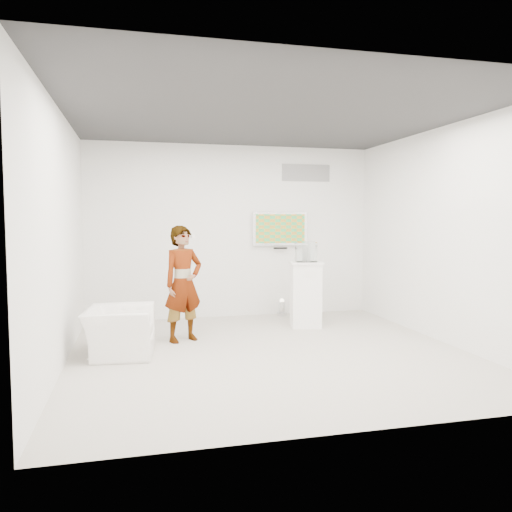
% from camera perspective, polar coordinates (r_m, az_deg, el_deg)
% --- Properties ---
extents(room, '(5.01, 5.01, 3.00)m').
position_cam_1_polar(room, '(6.33, 1.60, 2.26)').
color(room, '#AEA79F').
rests_on(room, ground).
extents(tv, '(1.00, 0.08, 0.60)m').
position_cam_1_polar(tv, '(8.92, 2.74, 3.15)').
color(tv, silver).
rests_on(tv, room).
extents(logo_decal, '(0.90, 0.02, 0.30)m').
position_cam_1_polar(logo_decal, '(9.15, 5.74, 9.44)').
color(logo_decal, gray).
rests_on(logo_decal, room).
extents(person, '(0.71, 0.61, 1.63)m').
position_cam_1_polar(person, '(7.08, -8.32, -3.15)').
color(person, white).
rests_on(person, room).
extents(armchair, '(0.90, 1.01, 0.60)m').
position_cam_1_polar(armchair, '(6.60, -15.31, -8.31)').
color(armchair, white).
rests_on(armchair, room).
extents(pedestal, '(0.59, 0.59, 1.04)m').
position_cam_1_polar(pedestal, '(8.04, 5.69, -4.35)').
color(pedestal, white).
rests_on(pedestal, room).
extents(floor_uplight, '(0.22, 0.22, 0.29)m').
position_cam_1_polar(floor_uplight, '(8.93, 2.97, -5.92)').
color(floor_uplight, silver).
rests_on(floor_uplight, room).
extents(vitrine, '(0.37, 0.37, 0.32)m').
position_cam_1_polar(vitrine, '(7.96, 5.72, 0.49)').
color(vitrine, white).
rests_on(vitrine, pedestal).
extents(console, '(0.08, 0.18, 0.25)m').
position_cam_1_polar(console, '(7.97, 5.72, 0.23)').
color(console, white).
rests_on(console, pedestal).
extents(wii_remote, '(0.06, 0.15, 0.04)m').
position_cam_1_polar(wii_remote, '(7.28, -7.32, 2.22)').
color(wii_remote, white).
rests_on(wii_remote, person).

